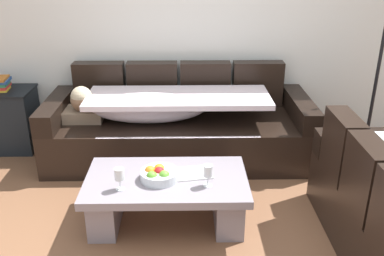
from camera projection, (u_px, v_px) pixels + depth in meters
name	position (u px, v px, depth m)	size (l,w,h in m)	color
back_wall	(191.00, 12.00, 4.28)	(9.00, 0.10, 2.70)	white
couch_along_wall	(174.00, 126.00, 4.20)	(2.53, 0.92, 0.88)	black
coffee_table	(167.00, 194.00, 3.22)	(1.20, 0.68, 0.38)	gray
fruit_bowl	(159.00, 174.00, 3.12)	(0.28, 0.28, 0.10)	silver
wine_glass_near_left	(119.00, 175.00, 2.97)	(0.07, 0.07, 0.17)	silver
wine_glass_near_right	(208.00, 172.00, 3.01)	(0.07, 0.07, 0.17)	silver
open_magazine	(192.00, 173.00, 3.22)	(0.28, 0.21, 0.01)	white
side_cabinet	(0.00, 120.00, 4.38)	(0.72, 0.44, 0.64)	black
book_stack_on_cabinet	(1.00, 83.00, 4.23)	(0.17, 0.24, 0.13)	gold
floor_lamp	(378.00, 47.00, 3.86)	(0.33, 0.31, 1.95)	black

